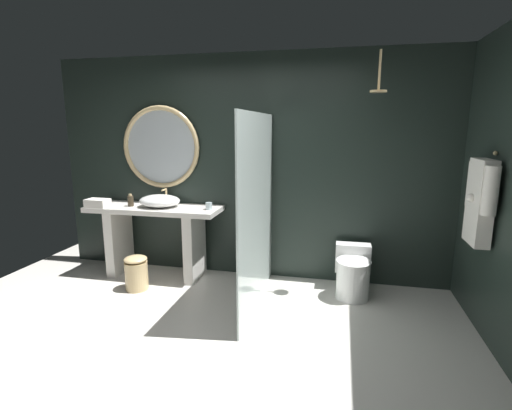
% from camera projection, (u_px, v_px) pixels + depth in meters
% --- Properties ---
extents(ground_plane, '(5.76, 5.76, 0.00)m').
position_uv_depth(ground_plane, '(194.00, 361.00, 2.96)').
color(ground_plane, silver).
extents(back_wall_panel, '(4.80, 0.10, 2.60)m').
position_uv_depth(back_wall_panel, '(250.00, 168.00, 4.52)').
color(back_wall_panel, '#1E2823').
rests_on(back_wall_panel, ground_plane).
extents(vanity_counter, '(1.59, 0.53, 0.86)m').
position_uv_depth(vanity_counter, '(155.00, 231.00, 4.58)').
color(vanity_counter, silver).
rests_on(vanity_counter, ground_plane).
extents(vessel_sink, '(0.48, 0.40, 0.19)m').
position_uv_depth(vessel_sink, '(160.00, 201.00, 4.48)').
color(vessel_sink, white).
rests_on(vessel_sink, vanity_counter).
extents(tumbler_cup, '(0.08, 0.08, 0.08)m').
position_uv_depth(tumbler_cup, '(209.00, 206.00, 4.33)').
color(tumbler_cup, silver).
rests_on(tumbler_cup, vanity_counter).
extents(soap_dispenser, '(0.07, 0.07, 0.15)m').
position_uv_depth(soap_dispenser, '(131.00, 201.00, 4.52)').
color(soap_dispenser, '#3D3323').
rests_on(soap_dispenser, vanity_counter).
extents(round_wall_mirror, '(0.99, 0.06, 0.99)m').
position_uv_depth(round_wall_mirror, '(161.00, 147.00, 4.62)').
color(round_wall_mirror, '#D6B77F').
extents(shower_glass_panel, '(0.02, 1.51, 1.91)m').
position_uv_depth(shower_glass_panel, '(257.00, 212.00, 3.76)').
color(shower_glass_panel, silver).
rests_on(shower_glass_panel, ground_plane).
extents(rain_shower_head, '(0.16, 0.16, 0.39)m').
position_uv_depth(rain_shower_head, '(379.00, 85.00, 3.66)').
color(rain_shower_head, '#D6B77F').
extents(hanging_bathrobe, '(0.20, 0.51, 0.79)m').
position_uv_depth(hanging_bathrobe, '(480.00, 198.00, 3.20)').
color(hanging_bathrobe, '#D6B77F').
extents(toilet, '(0.38, 0.54, 0.52)m').
position_uv_depth(toilet, '(353.00, 272.00, 4.07)').
color(toilet, white).
rests_on(toilet, ground_plane).
extents(waste_bin, '(0.25, 0.25, 0.39)m').
position_uv_depth(waste_bin, '(136.00, 272.00, 4.23)').
color(waste_bin, '#D6B77F').
rests_on(waste_bin, ground_plane).
extents(folded_hand_towel, '(0.27, 0.18, 0.09)m').
position_uv_depth(folded_hand_towel, '(98.00, 203.00, 4.48)').
color(folded_hand_towel, silver).
rests_on(folded_hand_towel, vanity_counter).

